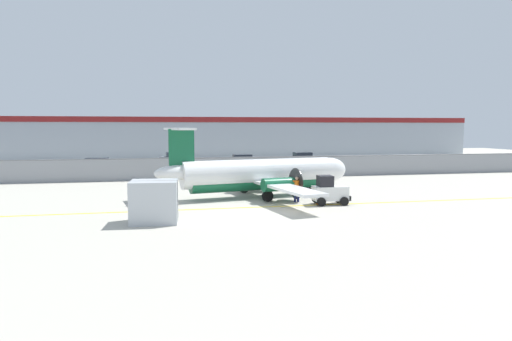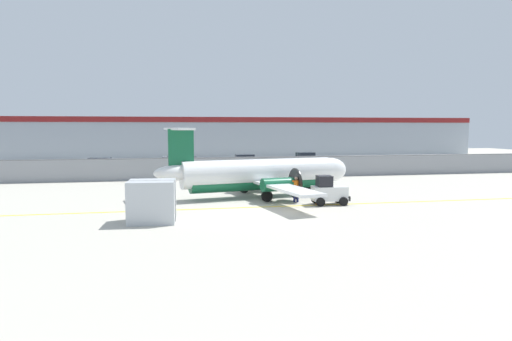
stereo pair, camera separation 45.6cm
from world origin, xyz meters
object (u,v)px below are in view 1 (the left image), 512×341
(cargo_container, at_px, (154,202))
(parked_car_1, at_px, (176,158))
(traffic_cone_near_right, at_px, (159,200))
(parked_car_2, at_px, (241,161))
(commuter_airplane, at_px, (262,174))
(parked_car_0, at_px, (98,165))
(parked_car_3, at_px, (302,158))
(ground_crew_worker, at_px, (297,188))
(traffic_cone_near_left, at_px, (320,200))
(baggage_tug, at_px, (329,191))

(cargo_container, distance_m, parked_car_1, 36.21)
(cargo_container, relative_size, parked_car_1, 0.58)
(traffic_cone_near_right, xyz_separation_m, parked_car_2, (9.65, 24.63, 0.58))
(commuter_airplane, distance_m, cargo_container, 10.57)
(cargo_container, relative_size, parked_car_0, 0.59)
(traffic_cone_near_right, bearing_deg, parked_car_3, 56.50)
(ground_crew_worker, distance_m, parked_car_2, 25.22)
(commuter_airplane, xyz_separation_m, traffic_cone_near_left, (2.92, -3.95, -1.29))
(parked_car_1, bearing_deg, traffic_cone_near_right, -100.91)
(cargo_container, xyz_separation_m, parked_car_3, (18.36, 32.70, -0.21))
(cargo_container, relative_size, parked_car_2, 0.60)
(traffic_cone_near_right, distance_m, parked_car_1, 30.91)
(parked_car_0, bearing_deg, baggage_tug, -50.13)
(commuter_airplane, height_order, parked_car_0, commuter_airplane)
(commuter_airplane, xyz_separation_m, traffic_cone_near_right, (-7.22, -2.19, -1.29))
(traffic_cone_near_right, bearing_deg, commuter_airplane, 16.83)
(commuter_airplane, bearing_deg, cargo_container, -145.51)
(cargo_container, relative_size, traffic_cone_near_left, 3.97)
(parked_car_0, xyz_separation_m, parked_car_3, (24.58, 5.71, 0.00))
(baggage_tug, height_order, traffic_cone_near_left, baggage_tug)
(baggage_tug, distance_m, parked_car_3, 30.23)
(parked_car_0, height_order, parked_car_2, same)
(ground_crew_worker, bearing_deg, parked_car_1, 19.31)
(baggage_tug, xyz_separation_m, ground_crew_worker, (-1.79, 1.33, 0.10))
(traffic_cone_near_right, relative_size, parked_car_0, 0.15)
(parked_car_1, relative_size, parked_car_3, 1.03)
(traffic_cone_near_left, xyz_separation_m, parked_car_2, (-0.49, 26.40, 0.58))
(parked_car_0, relative_size, parked_car_2, 1.02)
(commuter_airplane, relative_size, ground_crew_worker, 9.42)
(commuter_airplane, distance_m, parked_car_1, 29.11)
(cargo_container, bearing_deg, parked_car_3, 64.87)
(baggage_tug, relative_size, parked_car_2, 0.57)
(commuter_airplane, bearing_deg, parked_car_1, 89.51)
(commuter_airplane, relative_size, parked_car_1, 3.66)
(traffic_cone_near_right, bearing_deg, parked_car_2, 68.60)
(ground_crew_worker, relative_size, cargo_container, 0.67)
(baggage_tug, distance_m, parked_car_2, 26.57)
(cargo_container, bearing_deg, traffic_cone_near_left, 23.00)
(cargo_container, height_order, parked_car_2, cargo_container)
(parked_car_0, relative_size, parked_car_3, 1.01)
(traffic_cone_near_left, distance_m, parked_car_0, 28.73)
(cargo_container, height_order, parked_car_3, cargo_container)
(traffic_cone_near_left, distance_m, parked_car_3, 30.25)
(baggage_tug, xyz_separation_m, traffic_cone_near_right, (-10.74, 1.91, -0.54))
(commuter_airplane, bearing_deg, parked_car_0, 114.36)
(cargo_container, relative_size, traffic_cone_near_right, 3.97)
(baggage_tug, relative_size, ground_crew_worker, 1.41)
(parked_car_1, bearing_deg, baggage_tug, -82.24)
(traffic_cone_near_right, distance_m, parked_car_3, 32.86)
(commuter_airplane, xyz_separation_m, ground_crew_worker, (1.73, -2.77, -0.65))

